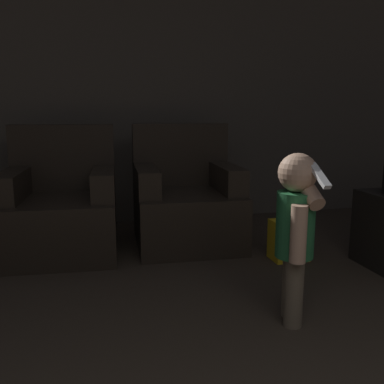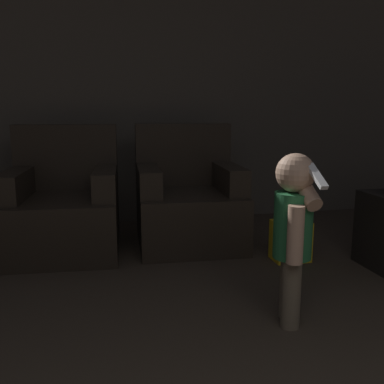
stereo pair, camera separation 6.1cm
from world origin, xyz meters
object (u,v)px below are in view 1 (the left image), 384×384
at_px(armchair_left, 62,209).
at_px(toy_backpack, 289,240).
at_px(person_toddler, 296,225).
at_px(armchair_right, 186,202).

relative_size(armchair_left, toy_backpack, 3.31).
height_order(person_toddler, toy_backpack, person_toddler).
distance_m(armchair_left, armchair_right, 0.96).
height_order(armchair_right, person_toddler, armchair_right).
distance_m(person_toddler, toy_backpack, 1.01).
relative_size(armchair_left, person_toddler, 1.11).
relative_size(armchair_right, person_toddler, 1.11).
xyz_separation_m(armchair_left, armchair_right, (0.96, 0.00, 0.00)).
distance_m(armchair_right, toy_backpack, 0.88).
bearing_deg(armchair_right, person_toddler, -78.47).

